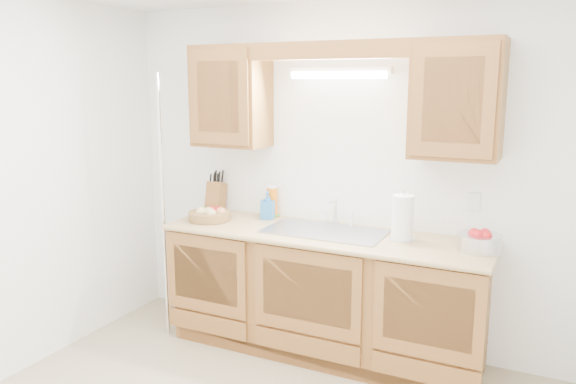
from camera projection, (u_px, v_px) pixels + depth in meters
The scene contains 17 objects.
room at pixel (235, 221), 2.81m from camera, with size 3.52×3.50×2.50m.
base_cabinets at pixel (324, 294), 4.02m from camera, with size 2.20×0.60×0.86m, color brown.
countertop at pixel (324, 235), 3.92m from camera, with size 2.30×0.63×0.04m, color tan.
upper_cabinet_left at pixel (231, 97), 4.23m from camera, with size 0.55×0.33×0.75m, color brown.
upper_cabinet_right at pixel (457, 100), 3.52m from camera, with size 0.55×0.33×0.75m, color brown.
valance at pixel (327, 50), 3.69m from camera, with size 2.20×0.05×0.12m, color brown.
fluorescent_fixture at pixel (339, 73), 3.91m from camera, with size 0.76×0.08×0.08m.
sink at pixel (325, 241), 3.95m from camera, with size 0.84×0.46×0.36m.
wire_shelf_pole at pixel (163, 209), 4.20m from camera, with size 0.03×0.03×2.00m, color silver.
outlet_plate at pixel (474, 202), 3.74m from camera, with size 0.08×0.01×0.12m, color white.
fruit_basket at pixel (210, 214), 4.26m from camera, with size 0.41×0.41×0.10m.
knife_block at pixel (216, 197), 4.52m from camera, with size 0.14×0.21×0.35m.
orange_canister at pixel (272, 201), 4.35m from camera, with size 0.10×0.10×0.24m.
soap_bottle at pixel (268, 205), 4.29m from camera, with size 0.10×0.10×0.21m, color #2671BE.
sponge at pixel (272, 216), 4.38m from camera, with size 0.10×0.08×0.02m.
paper_towel at pixel (403, 218), 3.70m from camera, with size 0.17×0.17×0.36m.
apple_bowl at pixel (479, 241), 3.48m from camera, with size 0.30×0.30×0.14m.
Camera 1 is at (1.43, -2.34, 1.93)m, focal length 35.00 mm.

